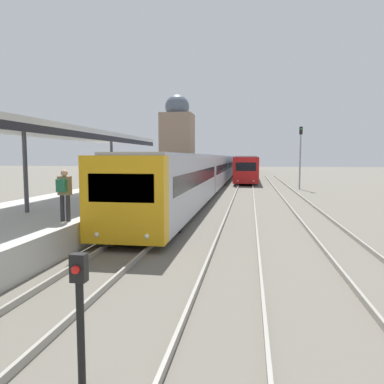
{
  "coord_description": "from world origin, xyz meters",
  "views": [
    {
      "loc": [
        3.88,
        0.66,
        2.97
      ],
      "look_at": [
        1.73,
        14.52,
        1.67
      ],
      "focal_mm": 35.0,
      "sensor_mm": 36.0,
      "label": 1
    }
  ],
  "objects_px": {
    "train_near": "(216,168)",
    "signal_mast_far": "(300,151)",
    "train_far": "(247,165)",
    "person_on_platform": "(64,191)",
    "signal_post_near": "(80,305)"
  },
  "relations": [
    {
      "from": "person_on_platform",
      "to": "signal_mast_far",
      "type": "bearing_deg",
      "value": 66.98
    },
    {
      "from": "person_on_platform",
      "to": "train_far",
      "type": "height_order",
      "value": "train_far"
    },
    {
      "from": "person_on_platform",
      "to": "train_far",
      "type": "bearing_deg",
      "value": 83.87
    },
    {
      "from": "person_on_platform",
      "to": "train_far",
      "type": "xyz_separation_m",
      "value": [
        5.47,
        50.93,
        -0.17
      ]
    },
    {
      "from": "train_far",
      "to": "person_on_platform",
      "type": "bearing_deg",
      "value": -96.13
    },
    {
      "from": "train_far",
      "to": "signal_mast_far",
      "type": "xyz_separation_m",
      "value": [
        4.99,
        -26.31,
        1.85
      ]
    },
    {
      "from": "person_on_platform",
      "to": "signal_mast_far",
      "type": "height_order",
      "value": "signal_mast_far"
    },
    {
      "from": "signal_post_near",
      "to": "signal_mast_far",
      "type": "distance_m",
      "value": 32.27
    },
    {
      "from": "train_far",
      "to": "signal_mast_far",
      "type": "relative_size",
      "value": 8.23
    },
    {
      "from": "train_near",
      "to": "train_far",
      "type": "distance_m",
      "value": 18.79
    },
    {
      "from": "train_near",
      "to": "train_far",
      "type": "bearing_deg",
      "value": 79.37
    },
    {
      "from": "train_near",
      "to": "signal_mast_far",
      "type": "height_order",
      "value": "signal_mast_far"
    },
    {
      "from": "train_far",
      "to": "signal_post_near",
      "type": "bearing_deg",
      "value": -91.68
    },
    {
      "from": "train_near",
      "to": "signal_mast_far",
      "type": "distance_m",
      "value": 11.68
    },
    {
      "from": "person_on_platform",
      "to": "train_near",
      "type": "xyz_separation_m",
      "value": [
        2.0,
        32.46,
        -0.15
      ]
    }
  ]
}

